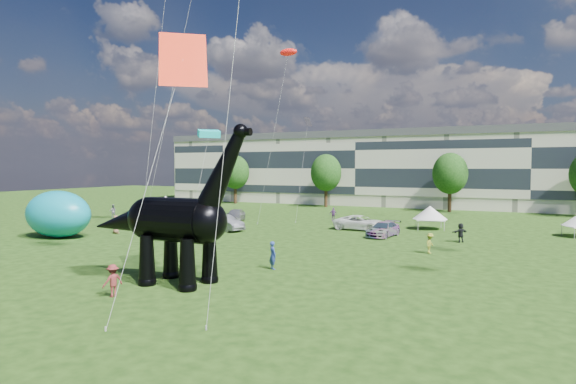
% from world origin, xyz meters
% --- Properties ---
extents(ground, '(220.00, 220.00, 0.00)m').
position_xyz_m(ground, '(0.00, 0.00, 0.00)').
color(ground, '#16330C').
rests_on(ground, ground).
extents(terrace_row, '(78.00, 11.00, 12.00)m').
position_xyz_m(terrace_row, '(-8.00, 62.00, 6.00)').
color(terrace_row, beige).
rests_on(terrace_row, ground).
extents(tree_far_left, '(5.20, 5.20, 9.44)m').
position_xyz_m(tree_far_left, '(-30.00, 53.00, 6.29)').
color(tree_far_left, '#382314').
rests_on(tree_far_left, ground).
extents(tree_mid_left, '(5.20, 5.20, 9.44)m').
position_xyz_m(tree_mid_left, '(-12.00, 53.00, 6.29)').
color(tree_mid_left, '#382314').
rests_on(tree_mid_left, ground).
extents(tree_mid_right, '(5.20, 5.20, 9.44)m').
position_xyz_m(tree_mid_right, '(8.00, 53.00, 6.29)').
color(tree_mid_right, '#382314').
rests_on(tree_mid_right, ground).
extents(dinosaur_sculpture, '(11.48, 3.17, 9.44)m').
position_xyz_m(dinosaur_sculpture, '(-0.56, -0.57, 3.56)').
color(dinosaur_sculpture, black).
rests_on(dinosaur_sculpture, ground).
extents(car_silver, '(3.45, 5.13, 1.62)m').
position_xyz_m(car_silver, '(-14.07, 27.77, 0.81)').
color(car_silver, '#ACACB0').
rests_on(car_silver, ground).
extents(car_grey, '(5.26, 3.24, 1.64)m').
position_xyz_m(car_grey, '(-10.64, 20.19, 0.82)').
color(car_grey, slate).
rests_on(car_grey, ground).
extents(car_white, '(5.83, 2.96, 1.58)m').
position_xyz_m(car_white, '(2.27, 26.89, 0.79)').
color(car_white, white).
rests_on(car_white, ground).
extents(car_dark, '(2.70, 5.17, 1.43)m').
position_xyz_m(car_dark, '(5.74, 23.23, 0.71)').
color(car_dark, '#595960').
rests_on(car_dark, ground).
extents(gazebo_near, '(4.49, 4.49, 2.55)m').
position_xyz_m(gazebo_near, '(8.83, 30.96, 1.79)').
color(gazebo_near, silver).
rests_on(gazebo_near, ground).
extents(gazebo_left, '(5.01, 5.01, 2.75)m').
position_xyz_m(gazebo_left, '(-26.62, 29.64, 1.93)').
color(gazebo_left, silver).
rests_on(gazebo_left, ground).
extents(inflatable_teal, '(7.33, 4.69, 4.51)m').
position_xyz_m(inflatable_teal, '(-22.18, 8.93, 2.26)').
color(inflatable_teal, '#0D8CA4').
rests_on(inflatable_teal, ground).
extents(visitors, '(45.49, 39.13, 1.86)m').
position_xyz_m(visitors, '(-4.74, 15.73, 0.86)').
color(visitors, navy).
rests_on(visitors, ground).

